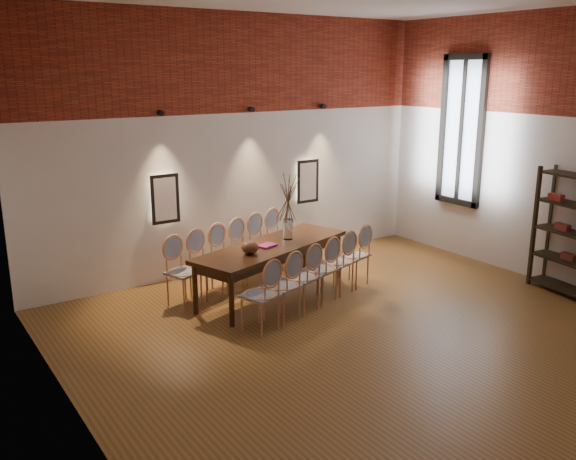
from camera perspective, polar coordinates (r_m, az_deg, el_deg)
floor at (r=7.50m, az=9.20°, el=-10.35°), size 7.00×7.00×0.02m
wall_back at (r=9.74m, az=-4.83°, el=7.96°), size 7.00×0.10×4.00m
wall_left at (r=5.15m, az=-19.95°, el=0.96°), size 0.10×7.00×4.00m
wall_right at (r=9.68m, az=25.35°, el=6.56°), size 0.10×7.00×4.00m
brick_band_back at (r=9.61m, az=-4.78°, el=15.34°), size 7.00×0.02×1.50m
brick_band_left at (r=5.04m, az=-20.44°, el=15.00°), size 0.02×7.00×1.50m
niche_left at (r=9.20m, az=-11.50°, el=2.89°), size 0.36×0.06×0.66m
niche_right at (r=10.45m, az=1.76°, el=4.59°), size 0.36×0.06×0.66m
spot_fixture_left at (r=9.00m, az=-11.83°, el=10.66°), size 0.08×0.10×0.08m
spot_fixture_mid at (r=9.68m, az=-3.46°, el=11.21°), size 0.08×0.10×0.08m
spot_fixture_right at (r=10.46m, az=3.28°, el=11.48°), size 0.08×0.10×0.08m
window_glass at (r=10.75m, az=15.98°, el=8.89°), size 0.02×0.78×2.38m
window_frame at (r=10.73m, az=15.91°, el=8.89°), size 0.08×0.90×2.50m
window_mullion at (r=10.73m, az=15.91°, el=8.89°), size 0.06×0.06×2.40m
dining_table at (r=8.74m, az=-1.47°, el=-3.72°), size 2.68×1.55×0.75m
chair_near_a at (r=7.53m, az=-2.63°, el=-6.09°), size 0.55×0.55×0.94m
chair_near_b at (r=7.83m, az=-0.58°, el=-5.23°), size 0.55×0.55×0.94m
chair_near_c at (r=8.15m, az=1.30°, el=-4.42°), size 0.55×0.55×0.94m
chair_near_d at (r=8.47m, az=3.04°, el=-3.67°), size 0.55×0.55×0.94m
chair_near_e at (r=8.81m, az=4.64°, el=-2.98°), size 0.55×0.55×0.94m
chair_near_f at (r=9.15m, az=6.13°, el=-2.33°), size 0.55×0.55×0.94m
chair_far_a at (r=8.45m, az=-9.73°, el=-3.93°), size 0.55×0.55×0.94m
chair_far_b at (r=8.72m, az=-7.66°, el=-3.25°), size 0.55×0.55×0.94m
chair_far_c at (r=9.01m, az=-5.72°, el=-2.60°), size 0.55×0.55×0.94m
chair_far_d at (r=9.30m, az=-3.91°, el=-1.99°), size 0.55×0.55×0.94m
chair_far_e at (r=9.61m, az=-2.20°, el=-1.42°), size 0.55×0.55×0.94m
chair_far_f at (r=9.92m, az=-0.61°, el=-0.88°), size 0.55×0.55×0.94m
vase at (r=8.86m, az=-0.01°, el=0.08°), size 0.14×0.14×0.30m
dried_branches at (r=8.76m, az=-0.01°, el=2.92°), size 0.50×0.50×0.70m
bowl at (r=8.20m, az=-3.58°, el=-1.62°), size 0.24×0.24×0.18m
book at (r=8.53m, az=-2.00°, el=-1.47°), size 0.30×0.25×0.03m
shelving_rack at (r=9.56m, az=24.76°, el=-0.22°), size 0.52×1.05×1.80m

